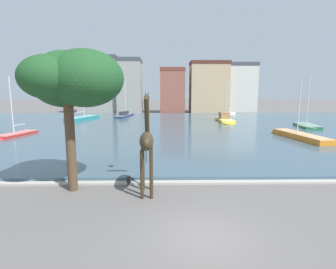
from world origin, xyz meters
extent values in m
plane|color=#605B59|center=(0.00, 0.00, 0.00)|extent=(300.00, 300.00, 0.00)
cube|color=#3D5666|center=(0.00, 29.28, 0.15)|extent=(86.31, 46.51, 0.29)
cube|color=#ADA89E|center=(0.00, 5.77, 0.06)|extent=(86.31, 0.50, 0.12)
cylinder|color=#382B19|center=(-2.64, 4.84, 1.23)|extent=(0.18, 0.18, 2.46)
cylinder|color=#382B19|center=(-2.18, 4.86, 1.23)|extent=(0.18, 0.18, 2.46)
cylinder|color=#382B19|center=(-2.60, 3.61, 1.23)|extent=(0.18, 0.18, 2.46)
cylinder|color=#382B19|center=(-2.13, 3.63, 1.23)|extent=(0.18, 0.18, 2.46)
ellipsoid|color=#382B19|center=(-2.39, 4.24, 2.81)|extent=(0.78, 1.92, 0.94)
cylinder|color=#382B19|center=(-2.43, 5.42, 3.98)|extent=(0.31, 1.29, 2.10)
ellipsoid|color=#382B19|center=(-2.45, 5.95, 4.97)|extent=(0.33, 0.59, 0.31)
cone|color=#382B19|center=(-2.52, 5.94, 5.21)|extent=(0.07, 0.07, 0.18)
cone|color=#382B19|center=(-2.37, 5.95, 5.21)|extent=(0.07, 0.07, 0.18)
cylinder|color=#382B19|center=(-2.35, 3.33, 2.42)|extent=(0.06, 0.27, 0.99)
cube|color=red|center=(-18.24, 21.33, 0.28)|extent=(2.86, 5.37, 0.56)
cube|color=#C7716E|center=(-18.24, 21.33, 0.59)|extent=(2.81, 5.27, 0.06)
cylinder|color=silver|center=(-18.33, 20.96, 3.74)|extent=(0.12, 0.12, 6.37)
cylinder|color=silver|center=(-18.12, 21.83, 1.46)|extent=(0.50, 1.76, 0.08)
cube|color=orange|center=(12.99, 18.63, 0.40)|extent=(2.83, 8.00, 0.81)
ellipsoid|color=orange|center=(12.43, 22.31, 0.40)|extent=(1.90, 2.94, 0.77)
cube|color=#E2A56E|center=(12.99, 18.63, 0.84)|extent=(2.78, 7.84, 0.06)
cylinder|color=silver|center=(12.90, 19.21, 3.44)|extent=(0.12, 0.12, 5.26)
cylinder|color=silver|center=(13.11, 17.85, 1.71)|extent=(0.49, 2.72, 0.08)
cube|color=teal|center=(-15.87, 38.56, 0.38)|extent=(4.33, 8.01, 0.76)
ellipsoid|color=teal|center=(-14.79, 42.06, 0.38)|extent=(2.65, 3.15, 0.72)
cube|color=#6EA5A8|center=(-15.87, 38.56, 0.79)|extent=(4.25, 7.85, 0.06)
cylinder|color=silver|center=(-15.70, 39.11, 3.54)|extent=(0.12, 0.12, 5.57)
cylinder|color=silver|center=(-16.10, 37.82, 1.66)|extent=(0.87, 2.60, 0.08)
cube|color=white|center=(11.96, 44.88, 0.39)|extent=(3.71, 6.66, 0.79)
ellipsoid|color=white|center=(12.93, 47.77, 0.39)|extent=(2.22, 2.64, 0.75)
cube|color=silver|center=(11.96, 44.88, 0.82)|extent=(3.64, 6.52, 0.06)
cylinder|color=silver|center=(12.11, 45.33, 4.40)|extent=(0.12, 0.12, 7.23)
cylinder|color=silver|center=(11.76, 44.27, 1.69)|extent=(0.79, 2.16, 0.08)
cube|color=navy|center=(-9.15, 44.17, 0.29)|extent=(2.79, 8.56, 0.57)
ellipsoid|color=navy|center=(-8.61, 48.13, 0.29)|extent=(1.88, 3.12, 0.54)
cube|color=slate|center=(-9.15, 44.17, 0.60)|extent=(2.73, 8.39, 0.06)
cube|color=#333338|center=(-9.24, 43.54, 1.00)|extent=(1.55, 3.08, 0.74)
cylinder|color=silver|center=(-9.06, 44.79, 3.89)|extent=(0.12, 0.12, 6.63)
cylinder|color=silver|center=(-9.26, 43.33, 1.47)|extent=(0.48, 2.93, 0.08)
cube|color=#236B42|center=(18.56, 27.75, 0.31)|extent=(2.80, 5.36, 0.62)
ellipsoid|color=#236B42|center=(18.89, 30.16, 0.31)|extent=(2.14, 2.04, 0.59)
cube|color=gray|center=(18.56, 27.75, 0.65)|extent=(2.75, 5.25, 0.06)
cylinder|color=silver|center=(18.61, 28.13, 3.96)|extent=(0.12, 0.12, 6.66)
cylinder|color=silver|center=(18.49, 27.24, 1.52)|extent=(0.32, 1.79, 0.08)
cube|color=gold|center=(8.69, 35.12, 0.33)|extent=(2.45, 7.24, 0.67)
ellipsoid|color=gold|center=(8.55, 31.73, 0.33)|extent=(2.05, 2.58, 0.63)
cube|color=#DFCD77|center=(8.69, 35.12, 0.70)|extent=(2.40, 7.09, 0.06)
cube|color=#9E7047|center=(8.71, 35.66, 1.25)|extent=(1.61, 2.56, 1.06)
cylinder|color=silver|center=(8.66, 34.59, 3.70)|extent=(0.12, 0.12, 6.07)
cylinder|color=silver|center=(8.72, 35.84, 1.57)|extent=(0.18, 2.51, 0.08)
cylinder|color=brown|center=(-6.44, 4.85, 2.37)|extent=(0.50, 0.50, 4.75)
ellipsoid|color=#1E4C23|center=(-6.44, 4.85, 6.15)|extent=(3.21, 3.21, 2.41)
ellipsoid|color=#1E4C23|center=(-5.53, 4.92, 5.96)|extent=(3.94, 3.94, 2.95)
ellipsoid|color=#1E4C23|center=(-6.80, 5.60, 5.77)|extent=(3.53, 3.53, 2.65)
ellipsoid|color=#1E4C23|center=(-7.08, 4.23, 5.99)|extent=(2.91, 2.91, 2.19)
cylinder|color=#232326|center=(-3.53, 5.62, 0.25)|extent=(0.24, 0.24, 0.50)
cube|color=gray|center=(-16.64, 55.84, 6.21)|extent=(8.92, 7.25, 12.42)
cube|color=#42424C|center=(-16.64, 55.84, 12.82)|extent=(9.10, 7.39, 0.80)
cube|color=gray|center=(-9.31, 55.19, 5.89)|extent=(5.31, 7.97, 11.77)
cube|color=#42424C|center=(-9.31, 55.19, 12.17)|extent=(5.41, 8.12, 0.80)
cube|color=#8E5142|center=(0.61, 55.89, 4.89)|extent=(5.71, 5.70, 9.79)
cube|color=brown|center=(0.61, 55.89, 10.19)|extent=(5.83, 5.81, 0.80)
cube|color=tan|center=(9.24, 55.20, 5.62)|extent=(8.77, 5.96, 11.23)
cube|color=#51281E|center=(9.24, 55.20, 11.63)|extent=(8.95, 6.07, 0.80)
cube|color=beige|center=(16.25, 55.77, 5.46)|extent=(7.87, 6.14, 10.92)
cube|color=#42424C|center=(16.25, 55.77, 11.32)|extent=(8.03, 6.26, 0.80)
camera|label=1|loc=(-1.53, -9.24, 5.35)|focal=28.85mm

